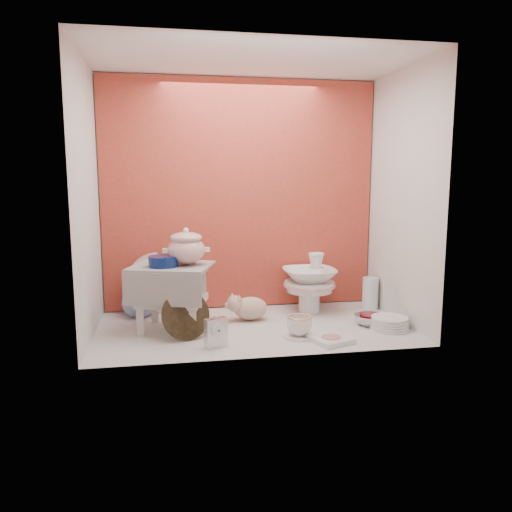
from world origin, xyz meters
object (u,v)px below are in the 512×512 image
at_px(floral_platter, 157,283).
at_px(dinner_plate_stack, 390,323).
at_px(plush_pig, 251,308).
at_px(step_stool, 172,298).
at_px(blue_white_vase, 139,298).
at_px(porcelain_tower, 309,282).
at_px(gold_rim_teacup, 299,326).
at_px(crystal_bowl, 371,320).
at_px(soup_tureen, 186,246).
at_px(mantel_clock, 216,331).

relative_size(floral_platter, dinner_plate_stack, 1.75).
bearing_deg(plush_pig, step_stool, -151.09).
bearing_deg(blue_white_vase, porcelain_tower, -4.72).
bearing_deg(gold_rim_teacup, plush_pig, 119.44).
height_order(floral_platter, crystal_bowl, floral_platter).
relative_size(gold_rim_teacup, porcelain_tower, 0.35).
bearing_deg(soup_tureen, gold_rim_teacup, -23.65).
distance_m(step_stool, floral_platter, 0.41).
xyz_separation_m(soup_tureen, mantel_clock, (0.13, -0.34, -0.40)).
distance_m(plush_pig, crystal_bowl, 0.72).
distance_m(step_stool, gold_rim_teacup, 0.74).
relative_size(plush_pig, dinner_plate_stack, 1.17).
relative_size(floral_platter, plush_pig, 1.49).
relative_size(crystal_bowl, porcelain_tower, 0.50).
height_order(floral_platter, mantel_clock, floral_platter).
relative_size(step_stool, dinner_plate_stack, 1.94).
bearing_deg(mantel_clock, gold_rim_teacup, -13.68).
height_order(mantel_clock, crystal_bowl, mantel_clock).
xyz_separation_m(mantel_clock, gold_rim_teacup, (0.47, 0.08, -0.02)).
relative_size(floral_platter, porcelain_tower, 1.01).
relative_size(soup_tureen, blue_white_vase, 1.11).
distance_m(floral_platter, blue_white_vase, 0.15).
height_order(step_stool, mantel_clock, step_stool).
distance_m(blue_white_vase, porcelain_tower, 1.09).
bearing_deg(soup_tureen, step_stool, 177.19).
bearing_deg(mantel_clock, blue_white_vase, 98.10).
height_order(step_stool, blue_white_vase, step_stool).
height_order(dinner_plate_stack, crystal_bowl, dinner_plate_stack).
xyz_separation_m(soup_tureen, dinner_plate_stack, (1.15, -0.21, -0.45)).
height_order(floral_platter, gold_rim_teacup, floral_platter).
height_order(blue_white_vase, porcelain_tower, porcelain_tower).
xyz_separation_m(step_stool, blue_white_vase, (-0.21, 0.33, -0.07)).
distance_m(blue_white_vase, mantel_clock, 0.80).
relative_size(soup_tureen, porcelain_tower, 0.65).
bearing_deg(crystal_bowl, blue_white_vase, 162.00).
bearing_deg(soup_tureen, mantel_clock, -69.39).
height_order(step_stool, porcelain_tower, porcelain_tower).
relative_size(blue_white_vase, plush_pig, 0.87).
bearing_deg(step_stool, mantel_clock, -40.80).
xyz_separation_m(plush_pig, crystal_bowl, (0.69, -0.22, -0.05)).
height_order(step_stool, gold_rim_teacup, step_stool).
height_order(crystal_bowl, porcelain_tower, porcelain_tower).
distance_m(dinner_plate_stack, crystal_bowl, 0.12).
distance_m(soup_tureen, plush_pig, 0.57).
bearing_deg(dinner_plate_stack, blue_white_vase, 159.30).
bearing_deg(dinner_plate_stack, mantel_clock, -172.53).
distance_m(plush_pig, dinner_plate_stack, 0.83).
bearing_deg(mantel_clock, floral_platter, 88.64).
xyz_separation_m(blue_white_vase, crystal_bowl, (1.37, -0.44, -0.08)).
xyz_separation_m(floral_platter, plush_pig, (0.56, -0.29, -0.12)).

